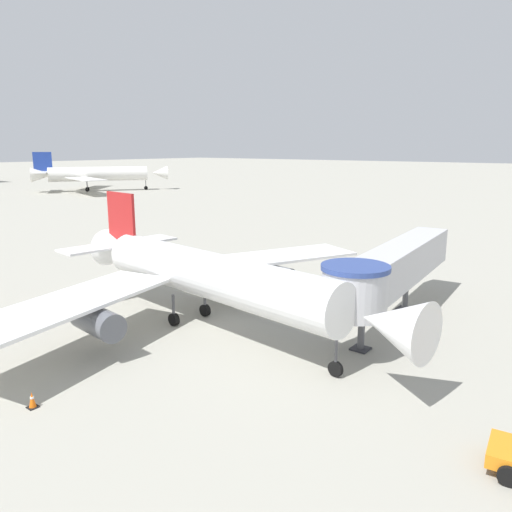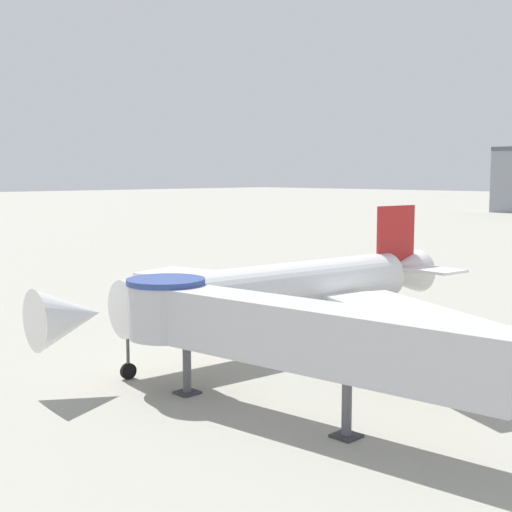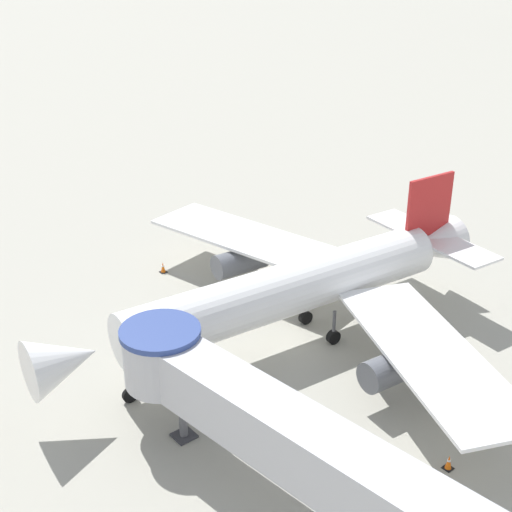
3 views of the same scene
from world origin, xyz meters
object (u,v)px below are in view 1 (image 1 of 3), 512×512
Objects in this scene: main_airplane at (205,275)px; traffic_cone_starboard_wing at (325,287)px; jet_bridge at (391,269)px; traffic_cone_port_wing at (32,400)px; background_jet_blue_tail at (96,174)px.

main_airplane is 13.84m from traffic_cone_starboard_wing.
jet_bridge is 24.60× the size of traffic_cone_port_wing.
main_airplane reaches higher than traffic_cone_starboard_wing.
jet_bridge is 0.57× the size of background_jet_blue_tail.
background_jet_blue_tail reaches higher than jet_bridge.
jet_bridge is 10.14m from traffic_cone_starboard_wing.
main_airplane reaches higher than jet_bridge.
main_airplane is at bearing -176.80° from background_jet_blue_tail.
traffic_cone_port_wing is (-22.04, 8.80, -3.77)m from jet_bridge.
traffic_cone_starboard_wing is at bearing -1.50° from traffic_cone_port_wing.
main_airplane is at bearing 124.00° from jet_bridge.
traffic_cone_starboard_wing is at bearing -170.64° from background_jet_blue_tail.
traffic_cone_port_wing is 26.84m from traffic_cone_starboard_wing.
background_jet_blue_tail reaches higher than main_airplane.
background_jet_blue_tail is at bearing 65.77° from traffic_cone_starboard_wing.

